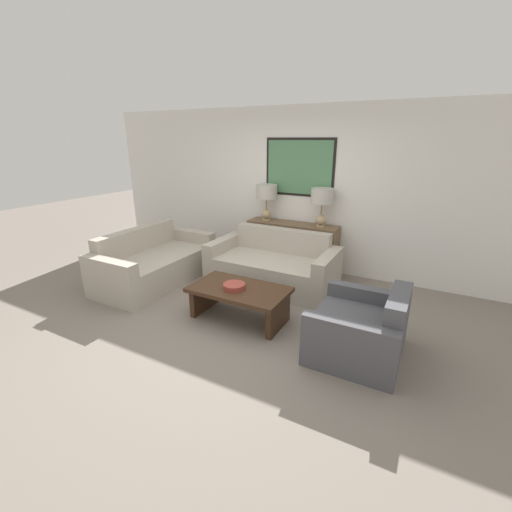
{
  "coord_description": "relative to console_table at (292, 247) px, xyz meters",
  "views": [
    {
      "loc": [
        2.08,
        -3.1,
        2.14
      ],
      "look_at": [
        0.03,
        0.72,
        0.65
      ],
      "focal_mm": 24.0,
      "sensor_mm": 36.0,
      "label": 1
    }
  ],
  "objects": [
    {
      "name": "coffee_table",
      "position": [
        0.09,
        -1.88,
        -0.1
      ],
      "size": [
        1.19,
        0.68,
        0.42
      ],
      "color": "#3D2616",
      "rests_on": "ground_plane"
    },
    {
      "name": "couch_by_side",
      "position": [
        -1.69,
        -1.48,
        -0.12
      ],
      "size": [
        0.94,
        1.9,
        0.81
      ],
      "color": "#ADA393",
      "rests_on": "ground_plane"
    },
    {
      "name": "console_table",
      "position": [
        0.0,
        0.0,
        0.0
      ],
      "size": [
        1.53,
        0.38,
        0.82
      ],
      "color": "brown",
      "rests_on": "ground_plane"
    },
    {
      "name": "decorative_bowl",
      "position": [
        0.05,
        -1.92,
        0.04
      ],
      "size": [
        0.27,
        0.27,
        0.06
      ],
      "color": "#93382D",
      "rests_on": "coffee_table"
    },
    {
      "name": "table_lamp_right",
      "position": [
        0.48,
        0.0,
        0.84
      ],
      "size": [
        0.35,
        0.35,
        0.6
      ],
      "color": "tan",
      "rests_on": "console_table"
    },
    {
      "name": "armchair_near_back_wall",
      "position": [
        1.58,
        -1.92,
        -0.14
      ],
      "size": [
        0.89,
        1.0,
        0.75
      ],
      "color": "#4C4C51",
      "rests_on": "ground_plane"
    },
    {
      "name": "table_lamp_left",
      "position": [
        -0.48,
        0.0,
        0.84
      ],
      "size": [
        0.35,
        0.35,
        0.6
      ],
      "color": "tan",
      "rests_on": "console_table"
    },
    {
      "name": "couch_by_back_wall",
      "position": [
        0.0,
        -0.73,
        -0.12
      ],
      "size": [
        1.9,
        0.94,
        0.81
      ],
      "color": "#ADA393",
      "rests_on": "ground_plane"
    },
    {
      "name": "ground_plane",
      "position": [
        0.0,
        -2.05,
        -0.41
      ],
      "size": [
        20.0,
        20.0,
        0.0
      ],
      "primitive_type": "plane",
      "color": "slate"
    },
    {
      "name": "back_wall",
      "position": [
        0.0,
        0.27,
        0.92
      ],
      "size": [
        7.74,
        0.12,
        2.65
      ],
      "color": "silver",
      "rests_on": "ground_plane"
    }
  ]
}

